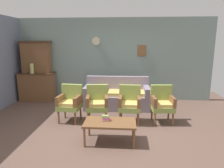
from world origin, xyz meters
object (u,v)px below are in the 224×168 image
(armchair_row_middle, at_px, (70,101))
(book_stack_on_table, at_px, (106,118))
(coffee_table, at_px, (110,124))
(vase_on_cabinet, at_px, (32,68))
(armchair_near_couch_end, at_px, (97,102))
(floral_couch, at_px, (117,97))
(side_cabinet, at_px, (38,86))
(armchair_by_doorway, at_px, (162,102))
(armchair_near_cabinet, at_px, (130,102))

(armchair_row_middle, distance_m, book_stack_on_table, 1.37)
(armchair_row_middle, xyz_separation_m, coffee_table, (1.07, -1.01, -0.12))
(coffee_table, bearing_deg, vase_on_cabinet, 136.97)
(armchair_near_couch_end, bearing_deg, coffee_table, -68.66)
(vase_on_cabinet, height_order, armchair_row_middle, vase_on_cabinet)
(floral_couch, relative_size, coffee_table, 1.89)
(vase_on_cabinet, bearing_deg, armchair_row_middle, -42.83)
(coffee_table, relative_size, book_stack_on_table, 6.44)
(side_cabinet, distance_m, armchair_by_doorway, 4.16)
(side_cabinet, distance_m, armchair_near_cabinet, 3.48)
(coffee_table, bearing_deg, armchair_near_couch_end, 111.34)
(side_cabinet, height_order, book_stack_on_table, side_cabinet)
(armchair_near_cabinet, bearing_deg, side_cabinet, 151.16)
(armchair_near_cabinet, relative_size, armchair_by_doorway, 1.00)
(armchair_by_doorway, bearing_deg, vase_on_cabinet, 159.66)
(book_stack_on_table, bearing_deg, armchair_row_middle, 135.75)
(coffee_table, distance_m, book_stack_on_table, 0.14)
(armchair_near_cabinet, bearing_deg, coffee_table, -110.41)
(armchair_near_couch_end, height_order, coffee_table, armchair_near_couch_end)
(floral_couch, xyz_separation_m, armchair_near_couch_end, (-0.43, -1.12, 0.17))
(armchair_row_middle, height_order, book_stack_on_table, armchair_row_middle)
(vase_on_cabinet, bearing_deg, book_stack_on_table, -43.37)
(armchair_near_couch_end, xyz_separation_m, book_stack_on_table, (0.31, -0.97, -0.03))
(vase_on_cabinet, relative_size, armchair_near_couch_end, 0.36)
(armchair_near_couch_end, bearing_deg, armchair_near_cabinet, 1.24)
(side_cabinet, xyz_separation_m, book_stack_on_table, (2.57, -2.67, 0.01))
(armchair_near_cabinet, distance_m, armchair_by_doorway, 0.79)
(armchair_row_middle, xyz_separation_m, book_stack_on_table, (0.98, -0.96, -0.03))
(armchair_row_middle, relative_size, book_stack_on_table, 5.80)
(floral_couch, bearing_deg, coffee_table, -90.73)
(floral_couch, relative_size, book_stack_on_table, 12.19)
(side_cabinet, relative_size, armchair_near_couch_end, 1.28)
(armchair_by_doorway, bearing_deg, coffee_table, -136.93)
(side_cabinet, xyz_separation_m, armchair_row_middle, (1.59, -1.71, 0.03))
(side_cabinet, height_order, floral_couch, side_cabinet)
(side_cabinet, xyz_separation_m, armchair_by_doorway, (3.83, -1.62, 0.03))
(side_cabinet, relative_size, armchair_by_doorway, 1.28)
(floral_couch, xyz_separation_m, armchair_by_doorway, (1.15, -1.04, 0.17))
(side_cabinet, relative_size, floral_couch, 0.61)
(armchair_near_cabinet, distance_m, coffee_table, 1.12)
(floral_couch, xyz_separation_m, armchair_row_middle, (-1.10, -1.13, 0.17))
(side_cabinet, height_order, armchair_near_couch_end, side_cabinet)
(floral_couch, distance_m, armchair_row_middle, 1.59)
(side_cabinet, height_order, armchair_row_middle, side_cabinet)
(vase_on_cabinet, height_order, coffee_table, vase_on_cabinet)
(armchair_by_doorway, distance_m, coffee_table, 1.61)
(floral_couch, bearing_deg, vase_on_cabinet, 171.72)
(armchair_by_doorway, bearing_deg, floral_couch, 137.67)
(armchair_near_cabinet, height_order, coffee_table, armchair_near_cabinet)
(coffee_table, bearing_deg, armchair_row_middle, 136.68)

